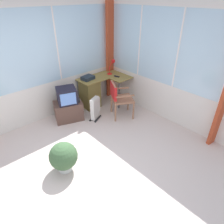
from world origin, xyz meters
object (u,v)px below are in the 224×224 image
(paper_tray, at_px, (88,78))
(tv_on_stand, at_px, (68,106))
(desk_lamp, at_px, (113,64))
(space_heater, at_px, (95,108))
(tv_remote, at_px, (117,76))
(wooden_armchair, at_px, (118,95))
(potted_plant, at_px, (64,157))
(desk, at_px, (92,92))

(paper_tray, relative_size, tv_on_stand, 0.37)
(desk_lamp, bearing_deg, space_heater, -154.42)
(paper_tray, bearing_deg, space_heater, -113.21)
(desk_lamp, xyz_separation_m, tv_remote, (-0.07, -0.23, -0.25))
(wooden_armchair, xyz_separation_m, tv_on_stand, (-0.95, 0.68, -0.20))
(tv_remote, bearing_deg, paper_tray, 138.19)
(wooden_armchair, xyz_separation_m, space_heater, (-0.46, 0.28, -0.28))
(paper_tray, xyz_separation_m, potted_plant, (-1.67, -1.54, -0.51))
(desk, bearing_deg, desk_lamp, -6.63)
(wooden_armchair, distance_m, space_heater, 0.61)
(desk_lamp, height_order, potted_plant, desk_lamp)
(wooden_armchair, bearing_deg, paper_tray, 102.80)
(potted_plant, bearing_deg, desk_lamp, 30.35)
(tv_remote, xyz_separation_m, paper_tray, (-0.67, 0.35, 0.03))
(tv_remote, bearing_deg, tv_on_stand, 159.84)
(space_heater, bearing_deg, desk, 60.35)
(paper_tray, height_order, potted_plant, paper_tray)
(space_heater, xyz_separation_m, potted_plant, (-1.41, -0.93, 0.00))
(desk_lamp, relative_size, potted_plant, 0.74)
(desk, bearing_deg, tv_on_stand, -169.40)
(desk_lamp, xyz_separation_m, wooden_armchair, (-0.54, -0.76, -0.46))
(paper_tray, xyz_separation_m, wooden_armchair, (0.20, -0.88, -0.24))
(desk, height_order, desk_lamp, desk_lamp)
(paper_tray, distance_m, wooden_armchair, 0.94)
(desk, height_order, tv_remote, tv_remote)
(tv_on_stand, relative_size, space_heater, 1.45)
(paper_tray, bearing_deg, wooden_armchair, -77.20)
(desk, distance_m, desk_lamp, 0.92)
(desk, height_order, potted_plant, desk)
(desk, bearing_deg, tv_remote, -26.63)
(potted_plant, bearing_deg, space_heater, 33.49)
(desk, relative_size, paper_tray, 4.04)
(desk, xyz_separation_m, paper_tray, (-0.06, 0.05, 0.39))
(desk, relative_size, desk_lamp, 3.00)
(potted_plant, bearing_deg, desk, 40.82)
(tv_on_stand, bearing_deg, desk, 10.60)
(wooden_armchair, distance_m, tv_on_stand, 1.19)
(desk_lamp, xyz_separation_m, potted_plant, (-2.41, -1.41, -0.73))
(wooden_armchair, bearing_deg, tv_on_stand, 144.28)
(paper_tray, xyz_separation_m, tv_on_stand, (-0.75, -0.20, -0.44))
(tv_remote, bearing_deg, desk, 139.44)
(paper_tray, bearing_deg, tv_on_stand, -165.16)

